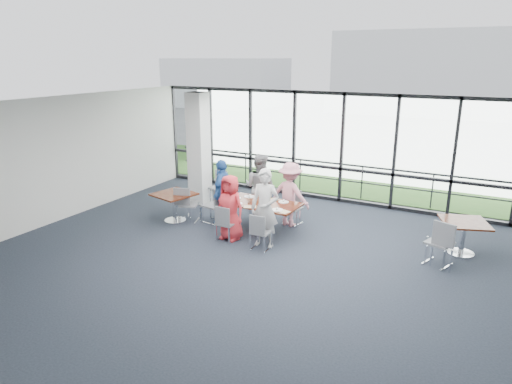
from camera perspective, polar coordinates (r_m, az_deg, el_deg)
The scene contains 42 objects.
floor at distance 9.49m, azimuth 0.84°, elevation -9.37°, with size 12.00×10.00×0.02m, color #1C232C.
ceiling at distance 8.58m, azimuth 0.93°, elevation 10.28°, with size 12.00×10.00×0.04m, color white.
wall_left at distance 12.72m, azimuth -24.01°, elevation 3.60°, with size 0.10×10.00×3.20m, color silver.
wall_front at distance 5.31m, azimuth -25.29°, elevation -13.73°, with size 12.00×0.10×3.20m, color silver.
curtain_wall_back at distance 13.43m, azimuth 10.68°, elevation 5.38°, with size 12.00×0.10×3.20m, color white.
structural_column at distance 13.22m, azimuth -7.16°, elevation 5.36°, with size 0.50×0.50×3.20m, color white.
apron at distance 18.50m, azimuth 15.12°, elevation 2.99°, with size 80.00×70.00×0.02m, color slate.
grass_strip at distance 16.60m, azimuth 13.53°, elevation 1.69°, with size 80.00×5.00×0.01m, color #2A631E.
hangar_main at distance 39.62m, azimuth 28.89°, elevation 12.94°, with size 24.00×10.00×6.00m, color white.
hangar_aux at distance 41.84m, azimuth -3.75°, elevation 13.60°, with size 10.00×6.00×4.00m, color white.
guard_rail at distance 14.23m, azimuth 11.18°, elevation 1.43°, with size 0.06×0.06×12.00m, color #2D2D33.
main_table at distance 11.06m, azimuth 0.73°, elevation -2.01°, with size 1.85×1.05×0.75m.
side_table_left at distance 11.98m, azimuth -10.20°, elevation -0.67°, with size 1.14×1.14×0.75m.
side_table_right at distance 10.79m, azimuth 24.57°, elevation -3.90°, with size 1.19×1.19×0.75m.
diner_near_left at distance 10.60m, azimuth -3.24°, elevation -1.95°, with size 0.76×0.49×1.55m, color red.
diner_near_right at distance 10.15m, azimuth 1.12°, elevation -2.05°, with size 0.66×0.48×1.80m, color silver.
diner_far_left at distance 11.90m, azimuth 0.46°, elevation 0.66°, with size 0.85×0.53×1.75m, color gray.
diner_far_right at distance 11.48m, azimuth 4.28°, elevation -0.30°, with size 1.06×0.55×1.64m, color pink.
diner_end at distance 11.63m, azimuth -4.21°, elevation 0.02°, with size 0.98×0.54×1.67m, color #2758A3.
chair_main_nl at distance 10.65m, azimuth -3.71°, elevation -3.91°, with size 0.41×0.41×0.84m, color slate, non-canonical shape.
chair_main_nr at distance 10.14m, azimuth 0.64°, elevation -5.01°, with size 0.40×0.40×0.82m, color slate, non-canonical shape.
chair_main_fl at distance 12.05m, azimuth 0.56°, elevation -1.16°, with size 0.46×0.46×0.94m, color slate, non-canonical shape.
chair_main_fr at distance 11.69m, azimuth 4.62°, elevation -2.03°, with size 0.41×0.41×0.84m, color slate, non-canonical shape.
chair_main_end at distance 11.81m, azimuth -5.43°, elevation -1.68°, with size 0.45×0.45×0.91m, color slate, non-canonical shape.
chair_spare_la at distance 11.95m, azimuth -8.38°, elevation -1.56°, with size 0.45×0.45×0.92m, color slate, non-canonical shape.
chair_spare_lb at distance 13.38m, azimuth -4.73°, elevation 0.54°, with size 0.45×0.45×0.92m, color slate, non-canonical shape.
chair_spare_r at distance 10.09m, azimuth 21.96°, elevation -5.92°, with size 0.48×0.48×0.98m, color slate, non-canonical shape.
plate_nl at distance 10.95m, azimuth -2.41°, elevation -1.45°, with size 0.27×0.27×0.01m, color white.
plate_nr at distance 10.50m, azimuth 2.66°, elevation -2.25°, with size 0.27×0.27×0.01m, color white.
plate_fl at distance 11.48m, azimuth -0.80°, elevation -0.57°, with size 0.28×0.28×0.01m, color white.
plate_fr at distance 11.08m, azimuth 3.47°, elevation -1.24°, with size 0.25×0.25×0.01m, color white.
plate_end at distance 11.37m, azimuth -2.53°, elevation -0.76°, with size 0.24×0.24×0.01m, color white.
tumbler_a at distance 10.98m, azimuth -0.89°, elevation -1.06°, with size 0.07×0.07×0.13m, color white.
tumbler_b at distance 10.73m, azimuth 1.40°, elevation -1.46°, with size 0.07×0.07×0.14m, color white.
tumbler_c at distance 11.19m, azimuth 1.60°, elevation -0.69°, with size 0.07×0.07×0.14m, color white.
tumbler_d at distance 11.23m, azimuth -2.24°, elevation -0.68°, with size 0.06×0.06×0.13m, color white.
menu_a at distance 10.72m, azimuth -0.76°, elevation -1.86°, with size 0.30×0.21×0.00m, color silver.
menu_b at distance 10.43m, azimuth 3.41°, elevation -2.42°, with size 0.30×0.21×0.00m, color silver.
menu_c at distance 11.27m, azimuth 2.11°, elevation -0.94°, with size 0.29×0.20×0.00m, color silver.
condiment_caddy at distance 11.04m, azimuth 0.93°, elevation -1.20°, with size 0.10×0.07×0.04m, color black.
ketchup_bottle at distance 11.05m, azimuth 1.21°, elevation -0.82°, with size 0.06×0.06×0.18m, color #A70E0F.
green_bottle at distance 11.02m, azimuth 1.06°, elevation -0.80°, with size 0.05×0.05×0.20m, color #18691F.
Camera 1 is at (3.87, -7.60, 4.14)m, focal length 32.00 mm.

